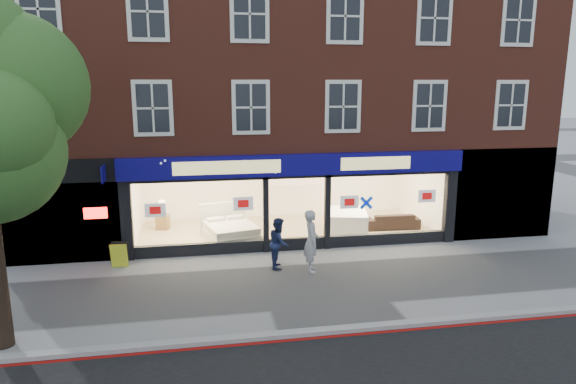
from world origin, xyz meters
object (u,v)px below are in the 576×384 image
object	(u,v)px
display_bed	(230,230)
a_board	(120,255)
sofa	(392,221)
pedestrian_blue	(279,243)
pedestrian_grey	(311,241)
mattress_stack	(347,220)

from	to	relation	value
display_bed	a_board	bearing A→B (deg)	-164.33
sofa	pedestrian_blue	size ratio (longest dim) A/B	1.30
a_board	pedestrian_blue	distance (m)	4.91
display_bed	pedestrian_grey	size ratio (longest dim) A/B	1.26
mattress_stack	pedestrian_grey	size ratio (longest dim) A/B	1.12
a_board	pedestrian_blue	bearing A→B (deg)	-6.93
mattress_stack	pedestrian_blue	xyz separation A→B (m)	(-3.12, -3.26, 0.32)
display_bed	pedestrian_grey	distance (m)	4.02
mattress_stack	pedestrian_grey	xyz separation A→B (m)	(-2.22, -3.75, 0.48)
a_board	pedestrian_grey	size ratio (longest dim) A/B	0.42
display_bed	pedestrian_blue	size ratio (longest dim) A/B	1.52
mattress_stack	a_board	distance (m)	8.30
mattress_stack	pedestrian_grey	world-z (taller)	pedestrian_grey
sofa	pedestrian_blue	xyz separation A→B (m)	(-4.90, -3.15, 0.38)
mattress_stack	a_board	xyz separation A→B (m)	(-7.95, -2.39, -0.07)
mattress_stack	pedestrian_blue	bearing A→B (deg)	-133.81
mattress_stack	pedestrian_grey	distance (m)	4.39
display_bed	pedestrian_blue	world-z (taller)	pedestrian_blue
pedestrian_blue	display_bed	bearing A→B (deg)	34.16
mattress_stack	sofa	distance (m)	1.78
sofa	a_board	xyz separation A→B (m)	(-9.72, -2.29, -0.00)
sofa	pedestrian_grey	distance (m)	5.44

